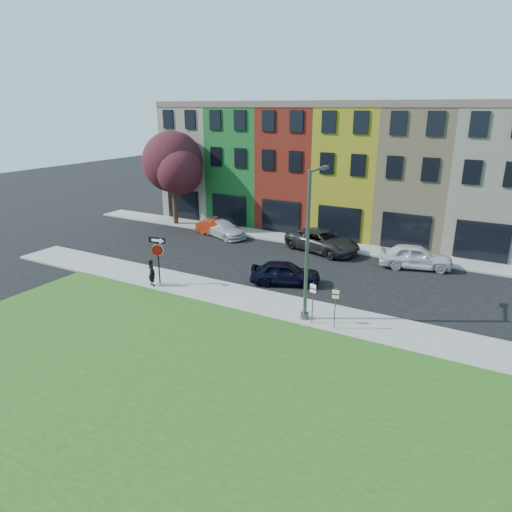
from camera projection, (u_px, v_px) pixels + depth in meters
The scene contains 16 objects.
ground at pixel (226, 324), 22.18m from camera, with size 120.00×120.00×0.00m, color black.
sidewalk_near at pixel (290, 308), 23.73m from camera, with size 40.00×3.00×0.12m, color gray.
sidewalk_far at pixel (297, 240), 36.00m from camera, with size 40.00×2.40×0.12m, color gray.
grass_park at pixel (344, 462), 13.49m from camera, with size 40.00×16.00×0.10m, color #234714.
rowhouse_block at pixel (333, 168), 39.37m from camera, with size 30.00×10.12×10.00m.
stop_sign at pixel (158, 251), 26.24m from camera, with size 1.04×0.24×2.84m.
man at pixel (152, 273), 26.39m from camera, with size 0.66×0.54×1.57m, color black.
sedan_near at pixel (285, 273), 26.97m from camera, with size 4.43×3.08×1.40m, color black.
parked_car_red at pixel (218, 228), 37.23m from camera, with size 3.99×1.73×1.28m, color maroon.
parked_car_silver at pixel (223, 229), 36.85m from camera, with size 4.76×3.24×1.28m, color silver.
parked_car_dark at pixel (322, 241), 33.04m from camera, with size 6.14×4.11×1.57m, color black.
parked_car_white at pixel (416, 256), 29.64m from camera, with size 4.91×3.01×1.56m, color silver.
street_lamp at pixel (309, 246), 21.53m from camera, with size 0.43×2.58×7.27m.
parking_sign_a at pixel (313, 298), 21.59m from camera, with size 0.32×0.11×2.09m.
parking_sign_b at pixel (335, 303), 21.09m from camera, with size 0.32×0.11×2.02m.
tree_purple at pixel (174, 164), 39.17m from camera, with size 6.25×5.47×8.02m.
Camera 1 is at (11.02, -16.81, 10.05)m, focal length 32.00 mm.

